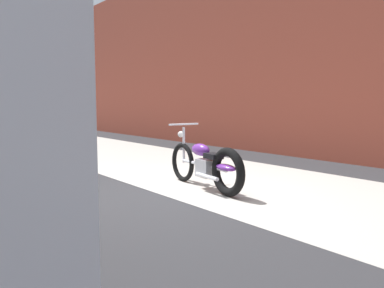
{
  "coord_description": "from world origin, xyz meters",
  "views": [
    {
      "loc": [
        4.73,
        -3.16,
        1.38
      ],
      "look_at": [
        0.13,
        0.48,
        0.75
      ],
      "focal_mm": 36.0,
      "sensor_mm": 36.0,
      "label": 1
    }
  ],
  "objects": [
    {
      "name": "brick_building_wall",
      "position": [
        0.0,
        5.2,
        3.0
      ],
      "size": [
        36.0,
        0.5,
        6.01
      ],
      "primitive_type": "cube",
      "color": "brown",
      "rests_on": "ground"
    },
    {
      "name": "sidewalk_slab",
      "position": [
        0.0,
        1.75,
        0.0
      ],
      "size": [
        36.0,
        3.5,
        0.01
      ],
      "primitive_type": "cube",
      "color": "#B2ADA3",
      "rests_on": "ground"
    },
    {
      "name": "motorcycle_purple",
      "position": [
        0.19,
        0.77,
        0.4
      ],
      "size": [
        2.0,
        0.6,
        1.03
      ],
      "rotation": [
        0.0,
        0.0,
        3.03
      ],
      "color": "black",
      "rests_on": "ground"
    },
    {
      "name": "ground_plane",
      "position": [
        0.0,
        0.0,
        0.0
      ],
      "size": [
        80.0,
        80.0,
        0.0
      ],
      "primitive_type": "plane",
      "color": "#2D2D30"
    }
  ]
}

